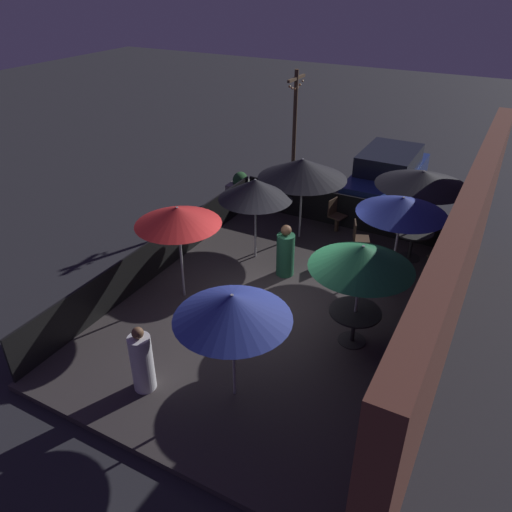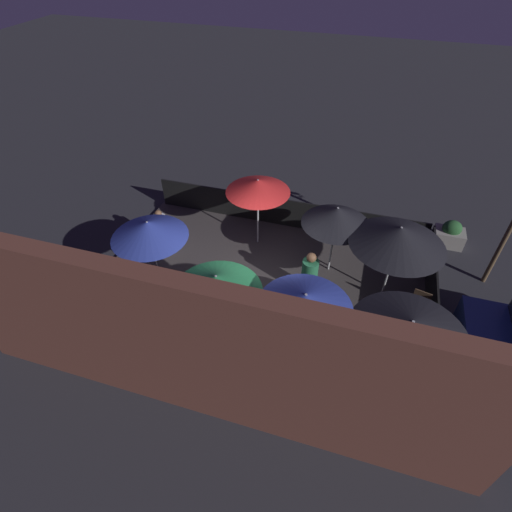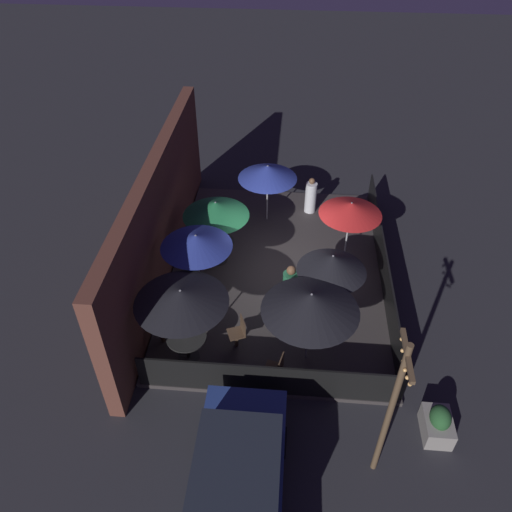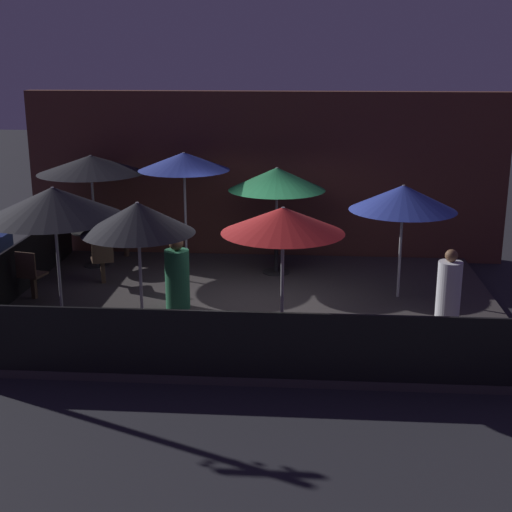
{
  "view_description": "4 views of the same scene",
  "coord_description": "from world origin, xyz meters",
  "px_view_note": "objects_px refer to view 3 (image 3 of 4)",
  "views": [
    {
      "loc": [
        7.91,
        3.74,
        6.49
      ],
      "look_at": [
        0.07,
        -0.47,
        1.28
      ],
      "focal_mm": 35.0,
      "sensor_mm": 36.0,
      "label": 1
    },
    {
      "loc": [
        -2.11,
        7.06,
        7.79
      ],
      "look_at": [
        0.16,
        -0.38,
        1.0
      ],
      "focal_mm": 28.0,
      "sensor_mm": 36.0,
      "label": 2
    },
    {
      "loc": [
        -11.16,
        -0.31,
        10.07
      ],
      "look_at": [
        -0.79,
        0.56,
        1.31
      ],
      "focal_mm": 35.0,
      "sensor_mm": 36.0,
      "label": 3
    },
    {
      "loc": [
        0.95,
        -11.95,
        4.37
      ],
      "look_at": [
        0.05,
        0.06,
        0.95
      ],
      "focal_mm": 50.0,
      "sensor_mm": 36.0,
      "label": 4
    }
  ],
  "objects_px": {
    "patio_umbrella_4": "(311,302)",
    "patio_umbrella_5": "(351,209)",
    "patio_umbrella_3": "(332,263)",
    "dining_table_0": "(218,245)",
    "patio_chair_1": "(239,332)",
    "light_post": "(391,407)",
    "patio_umbrella_6": "(196,241)",
    "dining_table_1": "(187,341)",
    "parked_car_0": "(236,490)",
    "patio_umbrella_0": "(216,209)",
    "patio_umbrella_2": "(268,172)",
    "patron_0": "(290,287)",
    "patio_chair_0": "(276,368)",
    "patron_1": "(311,197)",
    "planter_box": "(438,423)",
    "patio_umbrella_1": "(181,297)",
    "patio_chair_2": "(159,327)"
  },
  "relations": [
    {
      "from": "patio_chair_1",
      "to": "patron_0",
      "type": "relative_size",
      "value": 0.72
    },
    {
      "from": "dining_table_0",
      "to": "patio_chair_0",
      "type": "distance_m",
      "value": 4.73
    },
    {
      "from": "parked_car_0",
      "to": "patio_umbrella_0",
      "type": "bearing_deg",
      "value": 10.58
    },
    {
      "from": "dining_table_0",
      "to": "patron_1",
      "type": "bearing_deg",
      "value": -43.82
    },
    {
      "from": "patio_chair_1",
      "to": "parked_car_0",
      "type": "distance_m",
      "value": 4.05
    },
    {
      "from": "patio_umbrella_1",
      "to": "patio_chair_0",
      "type": "relative_size",
      "value": 2.53
    },
    {
      "from": "patron_1",
      "to": "light_post",
      "type": "xyz_separation_m",
      "value": [
        -9.06,
        -1.35,
        1.49
      ]
    },
    {
      "from": "dining_table_1",
      "to": "patron_0",
      "type": "height_order",
      "value": "patron_0"
    },
    {
      "from": "dining_table_1",
      "to": "light_post",
      "type": "distance_m",
      "value": 5.18
    },
    {
      "from": "patio_umbrella_6",
      "to": "patio_chair_0",
      "type": "height_order",
      "value": "patio_umbrella_6"
    },
    {
      "from": "patio_chair_0",
      "to": "patio_chair_2",
      "type": "xyz_separation_m",
      "value": [
        1.01,
        3.0,
        0.0
      ]
    },
    {
      "from": "patio_umbrella_3",
      "to": "dining_table_0",
      "type": "xyz_separation_m",
      "value": [
        1.99,
        3.22,
        -1.25
      ]
    },
    {
      "from": "patio_chair_1",
      "to": "patio_chair_2",
      "type": "distance_m",
      "value": 2.01
    },
    {
      "from": "patio_chair_1",
      "to": "light_post",
      "type": "height_order",
      "value": "light_post"
    },
    {
      "from": "patio_umbrella_0",
      "to": "dining_table_1",
      "type": "bearing_deg",
      "value": 176.65
    },
    {
      "from": "patio_chair_0",
      "to": "patio_umbrella_3",
      "type": "bearing_deg",
      "value": -104.65
    },
    {
      "from": "patio_umbrella_6",
      "to": "dining_table_1",
      "type": "relative_size",
      "value": 2.44
    },
    {
      "from": "patio_umbrella_0",
      "to": "patio_umbrella_3",
      "type": "distance_m",
      "value": 3.79
    },
    {
      "from": "dining_table_0",
      "to": "patio_chair_1",
      "type": "xyz_separation_m",
      "value": [
        -3.27,
        -0.98,
        -0.07
      ]
    },
    {
      "from": "patio_umbrella_3",
      "to": "patron_0",
      "type": "xyz_separation_m",
      "value": [
        0.39,
        1.01,
        -1.25
      ]
    },
    {
      "from": "patio_umbrella_4",
      "to": "patio_umbrella_5",
      "type": "distance_m",
      "value": 3.93
    },
    {
      "from": "light_post",
      "to": "patio_umbrella_6",
      "type": "bearing_deg",
      "value": 45.1
    },
    {
      "from": "patio_umbrella_2",
      "to": "patio_chair_2",
      "type": "relative_size",
      "value": 2.26
    },
    {
      "from": "patio_umbrella_3",
      "to": "patio_chair_2",
      "type": "relative_size",
      "value": 2.28
    },
    {
      "from": "patio_umbrella_6",
      "to": "parked_car_0",
      "type": "bearing_deg",
      "value": -163.54
    },
    {
      "from": "light_post",
      "to": "patio_umbrella_3",
      "type": "bearing_deg",
      "value": 12.19
    },
    {
      "from": "dining_table_0",
      "to": "patio_umbrella_6",
      "type": "bearing_deg",
      "value": 173.63
    },
    {
      "from": "dining_table_0",
      "to": "dining_table_1",
      "type": "distance_m",
      "value": 3.76
    },
    {
      "from": "patio_umbrella_1",
      "to": "light_post",
      "type": "relative_size",
      "value": 0.59
    },
    {
      "from": "patio_umbrella_5",
      "to": "planter_box",
      "type": "relative_size",
      "value": 2.51
    },
    {
      "from": "dining_table_0",
      "to": "light_post",
      "type": "height_order",
      "value": "light_post"
    },
    {
      "from": "patio_umbrella_2",
      "to": "patron_1",
      "type": "height_order",
      "value": "patio_umbrella_2"
    },
    {
      "from": "patio_chair_1",
      "to": "parked_car_0",
      "type": "xyz_separation_m",
      "value": [
        -4.02,
        -0.41,
        0.22
      ]
    },
    {
      "from": "patio_umbrella_1",
      "to": "patio_umbrella_5",
      "type": "distance_m",
      "value": 5.69
    },
    {
      "from": "patio_umbrella_1",
      "to": "planter_box",
      "type": "bearing_deg",
      "value": -104.8
    },
    {
      "from": "patio_umbrella_1",
      "to": "patio_chair_1",
      "type": "relative_size",
      "value": 2.49
    },
    {
      "from": "dining_table_0",
      "to": "patron_0",
      "type": "height_order",
      "value": "patron_0"
    },
    {
      "from": "patio_umbrella_5",
      "to": "planter_box",
      "type": "xyz_separation_m",
      "value": [
        -5.54,
        -1.74,
        -1.71
      ]
    },
    {
      "from": "patio_umbrella_5",
      "to": "patio_umbrella_3",
      "type": "bearing_deg",
      "value": 165.51
    },
    {
      "from": "planter_box",
      "to": "dining_table_1",
      "type": "bearing_deg",
      "value": 75.2
    },
    {
      "from": "patio_umbrella_4",
      "to": "patron_1",
      "type": "distance_m",
      "value": 6.54
    },
    {
      "from": "patron_0",
      "to": "patron_1",
      "type": "height_order",
      "value": "patron_1"
    },
    {
      "from": "light_post",
      "to": "planter_box",
      "type": "bearing_deg",
      "value": -57.54
    },
    {
      "from": "patio_umbrella_2",
      "to": "patron_1",
      "type": "distance_m",
      "value": 2.01
    },
    {
      "from": "dining_table_1",
      "to": "patio_chair_0",
      "type": "distance_m",
      "value": 2.26
    },
    {
      "from": "dining_table_1",
      "to": "patron_1",
      "type": "relative_size",
      "value": 0.75
    },
    {
      "from": "patio_umbrella_6",
      "to": "patio_umbrella_2",
      "type": "bearing_deg",
      "value": -20.3
    },
    {
      "from": "patio_umbrella_1",
      "to": "parked_car_0",
      "type": "relative_size",
      "value": 0.54
    },
    {
      "from": "dining_table_0",
      "to": "patio_umbrella_2",
      "type": "bearing_deg",
      "value": -30.14
    },
    {
      "from": "dining_table_1",
      "to": "patio_umbrella_6",
      "type": "bearing_deg",
      "value": -0.36
    }
  ]
}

